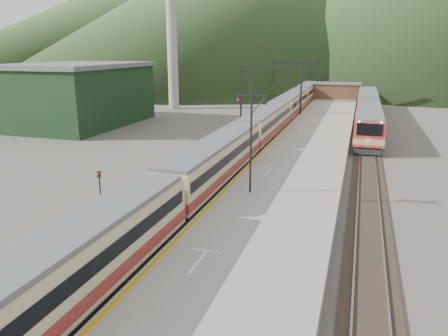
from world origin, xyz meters
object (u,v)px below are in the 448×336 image
(main_train, at_px, (266,125))
(worker, at_px, (86,234))
(second_train, at_px, (368,110))
(signal_mast, at_px, (251,129))

(main_train, relative_size, worker, 58.14)
(second_train, xyz_separation_m, signal_mast, (-7.88, -37.71, 3.32))
(main_train, height_order, worker, main_train)
(second_train, bearing_deg, signal_mast, -101.81)
(worker, bearing_deg, signal_mast, -121.85)
(main_train, xyz_separation_m, signal_mast, (3.62, -22.32, 3.50))
(main_train, bearing_deg, signal_mast, -80.79)
(main_train, distance_m, worker, 31.63)
(second_train, relative_size, worker, 25.50)
(signal_mast, distance_m, worker, 12.34)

